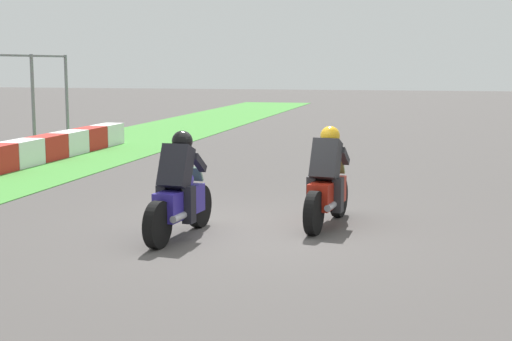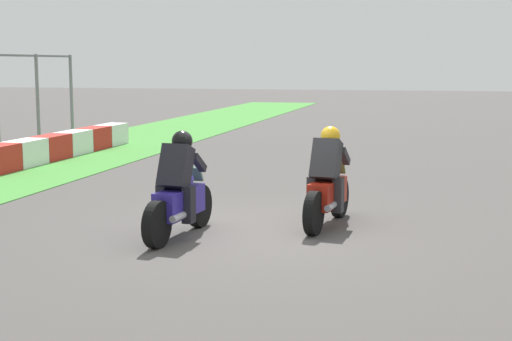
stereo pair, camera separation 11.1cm
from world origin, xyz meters
TOP-DOWN VIEW (x-y plane):
  - ground_plane at (0.00, 0.00)m, footprint 120.00×120.00m
  - rider_lane_a at (0.65, -1.10)m, footprint 2.04×0.59m
  - rider_lane_b at (-0.61, 0.84)m, footprint 2.04×0.57m

SIDE VIEW (x-z plane):
  - ground_plane at x=0.00m, z-range 0.00..0.00m
  - rider_lane_a at x=0.65m, z-range -0.13..1.38m
  - rider_lane_b at x=-0.61m, z-range -0.13..1.38m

